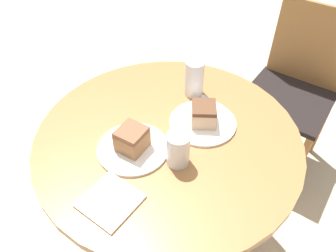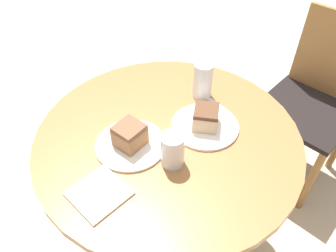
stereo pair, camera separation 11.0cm
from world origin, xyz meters
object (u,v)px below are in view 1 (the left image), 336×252
Objects in this scene: glass_lemonade at (178,150)px; glass_water at (194,79)px; plate_near at (203,123)px; cake_slice_near at (204,114)px; cake_slice_far at (132,139)px; chair at (293,89)px; plate_far at (133,148)px.

glass_lemonade is 0.81× the size of glass_water.
cake_slice_near is at bearing -116.57° from plate_near.
cake_slice_far is 0.37m from glass_water.
cake_slice_far is at bearing -158.31° from glass_lemonade.
chair is 0.81m from cake_slice_near.
plate_near is 2.32× the size of cake_slice_far.
chair reaches higher than glass_water.
glass_water is (-0.04, 0.37, 0.02)m from cake_slice_far.
chair is at bearing 89.41° from glass_lemonade.
cake_slice_far is (-0.00, 0.00, 0.04)m from plate_far.
plate_far is 2.03× the size of glass_lemonade.
glass_lemonade is at bearing -76.74° from plate_near.
cake_slice_near is 1.20× the size of cake_slice_far.
plate_far is (-0.10, -0.25, 0.00)m from plate_near.
glass_water is (-0.04, 0.37, 0.06)m from plate_far.
glass_water is at bearing 138.79° from cake_slice_near.
chair is 8.58× the size of cake_slice_far.
glass_lemonade is (0.05, -0.19, 0.05)m from plate_near.
cake_slice_far reaches higher than plate_far.
chair reaches higher than cake_slice_far.
plate_far is (-0.15, -1.00, 0.26)m from chair.
glass_water is (-0.19, -0.63, 0.32)m from chair.
glass_lemonade is at bearing 21.69° from cake_slice_far.
chair reaches higher than plate_far.
plate_far is 1.93× the size of cake_slice_near.
cake_slice_near is at bearing -100.09° from chair.
chair is at bearing 81.26° from cake_slice_far.
glass_lemonade is (0.14, 0.06, 0.00)m from cake_slice_far.
cake_slice_far is at bearing -111.50° from plate_near.
cake_slice_near reaches higher than plate_far.
chair is 1.05m from plate_far.
plate_far is at bearing -111.50° from plate_near.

